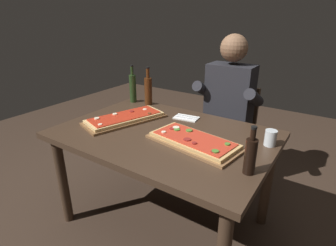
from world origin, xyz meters
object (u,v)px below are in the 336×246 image
object	(u,v)px
tumbler_near_camera	(270,138)
seated_diner	(227,106)
wine_bottle_dark	(250,155)
pizza_rectangular_left	(125,118)
pizza_rectangular_front	(194,141)
diner_chair	(230,129)
vinegar_bottle_green	(133,87)
dining_table	(164,145)
oil_bottle_amber	(148,90)

from	to	relation	value
tumbler_near_camera	seated_diner	xyz separation A→B (m)	(-0.49, 0.54, -0.05)
wine_bottle_dark	tumbler_near_camera	size ratio (longest dim) A/B	2.58
pizza_rectangular_left	pizza_rectangular_front	bearing A→B (deg)	-4.94
tumbler_near_camera	seated_diner	distance (m)	0.73
pizza_rectangular_front	diner_chair	distance (m)	0.94
vinegar_bottle_green	diner_chair	bearing A→B (deg)	31.35
seated_diner	tumbler_near_camera	bearing A→B (deg)	-47.63
pizza_rectangular_front	vinegar_bottle_green	world-z (taller)	vinegar_bottle_green
dining_table	tumbler_near_camera	world-z (taller)	tumbler_near_camera
pizza_rectangular_left	wine_bottle_dark	xyz separation A→B (m)	(0.98, -0.18, 0.08)
dining_table	pizza_rectangular_left	distance (m)	0.37
diner_chair	seated_diner	size ratio (longest dim) A/B	0.65
seated_diner	vinegar_bottle_green	bearing A→B (deg)	-155.81
tumbler_near_camera	dining_table	bearing A→B (deg)	-162.69
pizza_rectangular_left	seated_diner	bearing A→B (deg)	55.48
pizza_rectangular_left	diner_chair	xyz separation A→B (m)	(0.50, 0.84, -0.27)
dining_table	tumbler_near_camera	distance (m)	0.68
pizza_rectangular_left	oil_bottle_amber	distance (m)	0.43
dining_table	oil_bottle_amber	size ratio (longest dim) A/B	4.31
pizza_rectangular_left	tumbler_near_camera	distance (m)	1.01
pizza_rectangular_left	tumbler_near_camera	xyz separation A→B (m)	(0.99, 0.19, 0.03)
pizza_rectangular_left	wine_bottle_dark	size ratio (longest dim) A/B	2.57
wine_bottle_dark	diner_chair	world-z (taller)	wine_bottle_dark
tumbler_near_camera	diner_chair	world-z (taller)	diner_chair
pizza_rectangular_front	dining_table	bearing A→B (deg)	170.77
dining_table	diner_chair	size ratio (longest dim) A/B	1.61
pizza_rectangular_left	diner_chair	size ratio (longest dim) A/B	0.74
wine_bottle_dark	seated_diner	bearing A→B (deg)	118.10
pizza_rectangular_left	dining_table	bearing A→B (deg)	-1.91
pizza_rectangular_left	vinegar_bottle_green	world-z (taller)	vinegar_bottle_green
dining_table	vinegar_bottle_green	world-z (taller)	vinegar_bottle_green
wine_bottle_dark	seated_diner	size ratio (longest dim) A/B	0.19
dining_table	pizza_rectangular_left	size ratio (longest dim) A/B	2.18
vinegar_bottle_green	tumbler_near_camera	size ratio (longest dim) A/B	3.39
vinegar_bottle_green	seated_diner	size ratio (longest dim) A/B	0.25
tumbler_near_camera	vinegar_bottle_green	bearing A→B (deg)	170.80
tumbler_near_camera	diner_chair	size ratio (longest dim) A/B	0.11
pizza_rectangular_front	diner_chair	bearing A→B (deg)	96.69
vinegar_bottle_green	seated_diner	distance (m)	0.83
oil_bottle_amber	diner_chair	bearing A→B (deg)	36.30
vinegar_bottle_green	tumbler_near_camera	xyz separation A→B (m)	(1.24, -0.20, -0.08)
pizza_rectangular_left	seated_diner	size ratio (longest dim) A/B	0.48
wine_bottle_dark	vinegar_bottle_green	distance (m)	1.36
vinegar_bottle_green	diner_chair	world-z (taller)	vinegar_bottle_green
wine_bottle_dark	seated_diner	distance (m)	1.03
seated_diner	pizza_rectangular_left	bearing A→B (deg)	-124.52
vinegar_bottle_green	diner_chair	distance (m)	0.96
dining_table	seated_diner	xyz separation A→B (m)	(0.14, 0.74, 0.10)
oil_bottle_amber	seated_diner	size ratio (longest dim) A/B	0.24
dining_table	diner_chair	distance (m)	0.88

